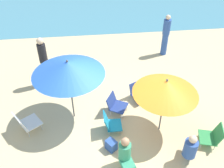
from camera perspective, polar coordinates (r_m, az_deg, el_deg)
The scene contains 13 objects.
ground_plane at distance 7.27m, azimuth 3.24°, elevation -10.02°, with size 40.00×40.00×0.00m, color #D3BC8C.
umbrella_orange at distance 6.35m, azimuth 12.15°, elevation -0.71°, with size 1.67×1.67×1.76m.
umbrella_blue at distance 6.57m, azimuth -9.95°, elevation 3.60°, with size 1.92×1.92×1.99m.
beach_chair_a at distance 8.04m, azimuth 6.17°, elevation -1.74°, with size 0.72×0.72×0.56m.
beach_chair_b at distance 7.20m, azimuth 21.86°, elevation -10.86°, with size 0.64×0.63×0.60m.
beach_chair_c at distance 7.32m, azimuth -18.94°, elevation -8.18°, with size 0.79×0.78×0.69m.
beach_chair_d at distance 6.97m, azimuth -0.35°, elevation -8.85°, with size 0.50×0.47×0.62m.
beach_chair_e at distance 7.48m, azimuth 0.82°, elevation -4.59°, with size 0.71×0.70×0.61m.
person_a at distance 8.51m, azimuth -15.17°, elevation 4.94°, with size 0.27×0.27×1.79m.
person_b at distance 10.22m, azimuth 12.07°, elevation 10.81°, with size 0.28×0.28×1.68m.
person_c at distance 6.51m, azimuth 17.37°, elevation -13.60°, with size 0.48×0.55×0.94m.
person_d at distance 6.12m, azimuth 3.09°, elevation -15.54°, with size 0.38×0.54×0.96m.
beach_bag at distance 6.69m, azimuth -0.18°, elevation -13.67°, with size 0.27×0.22×0.30m, color #2D519E.
Camera 1 is at (-0.94, -4.76, 5.41)m, focal length 40.33 mm.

